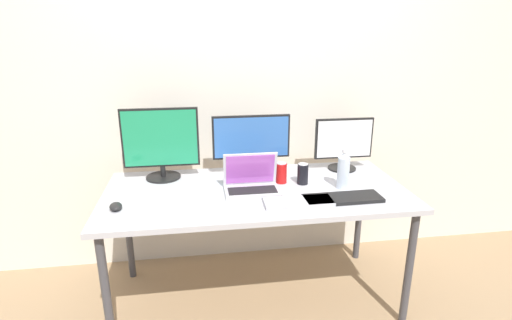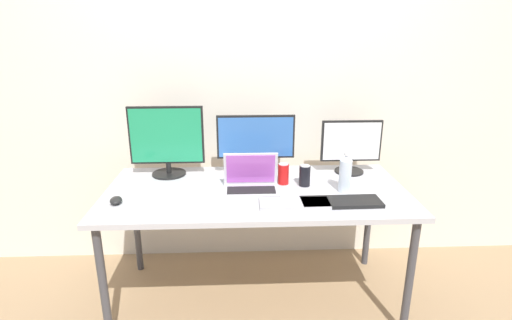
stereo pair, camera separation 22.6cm
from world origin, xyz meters
TOP-DOWN VIEW (x-y plane):
  - ground_plane at (0.00, 0.00)m, footprint 16.00×16.00m
  - wall_back at (0.00, 0.59)m, footprint 7.00×0.08m
  - work_desk at (0.00, 0.00)m, footprint 1.74×0.83m
  - monitor_left at (-0.55, 0.27)m, footprint 0.46×0.21m
  - monitor_center at (0.01, 0.26)m, footprint 0.49×0.21m
  - monitor_right at (0.62, 0.27)m, footprint 0.39×0.18m
  - laptop_silver at (-0.03, -0.02)m, footprint 0.31×0.21m
  - keyboard_main at (0.45, -0.22)m, footprint 0.43×0.16m
  - keyboard_aux at (0.19, -0.23)m, footprint 0.37×0.15m
  - mouse_by_keyboard at (-0.76, -0.16)m, footprint 0.08×0.10m
  - water_bottle at (0.50, -0.05)m, footprint 0.07×0.07m
  - soda_can_near_keyboard at (0.29, 0.05)m, footprint 0.07×0.07m
  - soda_can_by_laptop at (0.17, 0.09)m, footprint 0.07×0.07m

SIDE VIEW (x-z plane):
  - ground_plane at x=0.00m, z-range 0.00..0.00m
  - work_desk at x=0.00m, z-range 0.31..1.05m
  - keyboard_main at x=0.45m, z-range 0.74..0.76m
  - keyboard_aux at x=0.19m, z-range 0.74..0.76m
  - mouse_by_keyboard at x=-0.76m, z-range 0.74..0.77m
  - laptop_silver at x=-0.03m, z-range 0.68..0.90m
  - soda_can_near_keyboard at x=0.29m, z-range 0.74..0.87m
  - soda_can_by_laptop at x=0.17m, z-range 0.74..0.87m
  - water_bottle at x=0.50m, z-range 0.73..0.97m
  - monitor_right at x=0.62m, z-range 0.75..1.09m
  - monitor_center at x=0.01m, z-range 0.76..1.14m
  - monitor_left at x=-0.55m, z-range 0.75..1.19m
  - wall_back at x=0.00m, z-range 0.00..2.60m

